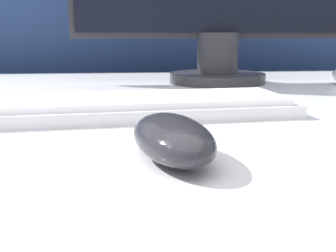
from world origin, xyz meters
TOP-DOWN VIEW (x-y plane):
  - partition_panel at (0.00, 0.71)m, footprint 5.00×0.03m
  - computer_mouse_near at (-0.05, -0.18)m, footprint 0.08×0.13m
  - keyboard at (-0.10, -0.00)m, footprint 0.44×0.16m

SIDE VIEW (x-z plane):
  - partition_panel at x=0.00m, z-range 0.00..1.03m
  - keyboard at x=-0.10m, z-range 0.73..0.75m
  - computer_mouse_near at x=-0.05m, z-range 0.73..0.76m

